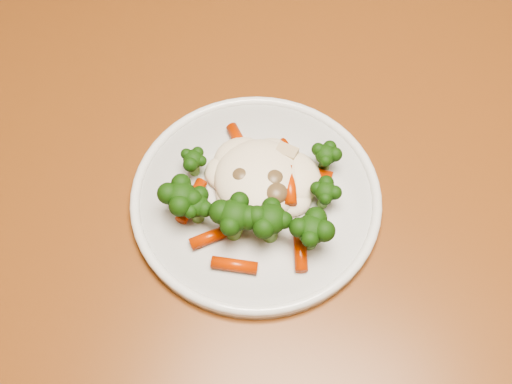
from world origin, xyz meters
TOP-DOWN VIEW (x-y plane):
  - dining_table at (-0.29, 0.02)m, footprint 1.35×1.01m
  - plate at (-0.33, -0.01)m, footprint 0.25×0.25m
  - meal at (-0.33, -0.02)m, footprint 0.17×0.16m

SIDE VIEW (x-z plane):
  - dining_table at x=-0.29m, z-range 0.28..1.03m
  - plate at x=-0.33m, z-range 0.75..0.76m
  - meal at x=-0.33m, z-range 0.76..0.80m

